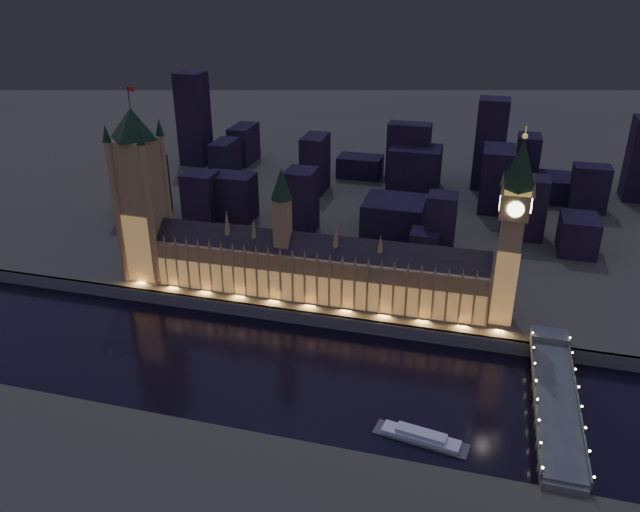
% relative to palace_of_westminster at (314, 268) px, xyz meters
% --- Properties ---
extents(ground_plane, '(2000.00, 2000.00, 0.00)m').
position_rel_palace_of_westminster_xyz_m(ground_plane, '(0.46, -61.74, -26.37)').
color(ground_plane, black).
rests_on(ground_plane, ground).
extents(north_bank, '(2000.00, 960.00, 8.00)m').
position_rel_palace_of_westminster_xyz_m(north_bank, '(0.46, 458.26, -22.37)').
color(north_bank, '#3F3F39').
rests_on(north_bank, ground).
extents(embankment_wall, '(2000.00, 2.50, 8.00)m').
position_rel_palace_of_westminster_xyz_m(embankment_wall, '(0.46, -20.74, -22.37)').
color(embankment_wall, '#474352').
rests_on(embankment_wall, ground).
extents(palace_of_westminster, '(202.00, 21.86, 78.00)m').
position_rel_palace_of_westminster_xyz_m(palace_of_westminster, '(0.00, 0.00, 0.00)').
color(palace_of_westminster, '#987A4B').
rests_on(palace_of_westminster, north_bank).
extents(victoria_tower, '(31.68, 31.68, 118.93)m').
position_rel_palace_of_westminster_xyz_m(victoria_tower, '(-109.54, 0.18, 40.59)').
color(victoria_tower, '#987A4B').
rests_on(victoria_tower, north_bank).
extents(elizabeth_tower, '(18.00, 18.00, 109.66)m').
position_rel_palace_of_westminster_xyz_m(elizabeth_tower, '(108.46, 0.18, 42.79)').
color(elizabeth_tower, '#987A4B').
rests_on(elizabeth_tower, north_bank).
extents(westminster_bridge, '(19.40, 113.00, 15.90)m').
position_rel_palace_of_westminster_xyz_m(westminster_bridge, '(133.93, -65.18, -20.39)').
color(westminster_bridge, '#474352').
rests_on(westminster_bridge, ground).
extents(river_boat, '(42.81, 16.21, 4.50)m').
position_rel_palace_of_westminster_xyz_m(river_boat, '(76.75, -100.90, -24.81)').
color(river_boat, '#474352').
rests_on(river_boat, ground).
extents(city_backdrop, '(487.80, 215.63, 89.28)m').
position_rel_palace_of_westminster_xyz_m(city_backdrop, '(33.35, 184.92, 5.26)').
color(city_backdrop, black).
rests_on(city_backdrop, north_bank).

